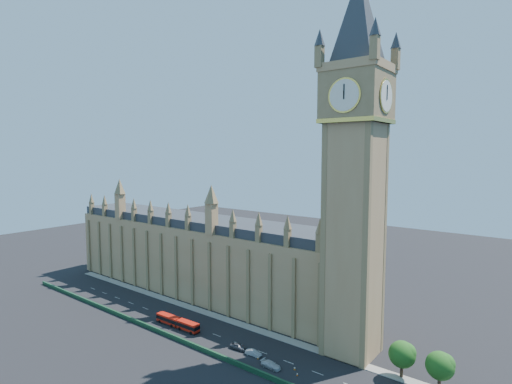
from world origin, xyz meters
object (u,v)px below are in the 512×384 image
Objects in this scene: red_bus at (177,322)px; car_white at (271,365)px; car_grey at (238,346)px; car_silver at (253,353)px.

red_bus reaches higher than car_white.
red_bus reaches higher than car_grey.
car_grey is at bearing 84.28° from car_silver.
red_bus is at bearing 89.22° from car_white.
car_grey is 1.07× the size of car_silver.
red_bus is 3.45× the size of car_grey.
red_bus is 34.77m from car_white.
car_white is (11.89, -2.20, -0.04)m from car_grey.
car_white reaches higher than car_silver.
car_grey is 0.90× the size of car_white.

